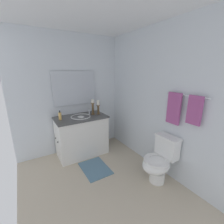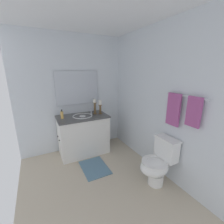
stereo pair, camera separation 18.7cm
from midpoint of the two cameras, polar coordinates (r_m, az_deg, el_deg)
The scene contains 14 objects.
floor at distance 2.53m, azimuth -4.86°, elevation -28.15°, with size 3.05×2.24×0.02m, color beige.
wall_back at distance 2.57m, azimuth 17.41°, elevation 3.42°, with size 3.05×0.04×2.45m, color silver.
wall_left at distance 3.31m, azimuth -17.36°, elevation 6.04°, with size 0.04×2.24×2.45m, color silver.
vanity_cabinet at distance 3.26m, azimuth -13.02°, elevation -8.70°, with size 0.58×1.03×0.83m.
sink_basin at distance 3.13m, azimuth -13.41°, elevation -2.44°, with size 0.40×0.40×0.24m.
mirror at distance 3.27m, azimuth -15.64°, elevation 8.69°, with size 0.02×0.90×0.69m, color silver.
candle_holder_tall at distance 3.20m, azimuth -6.92°, elevation 1.96°, with size 0.09×0.09×0.30m.
candle_holder_short at distance 3.20m, azimuth -8.98°, elevation 2.08°, with size 0.09×0.09×0.32m.
soap_bottle at distance 3.03m, azimuth -20.82°, elevation -1.42°, with size 0.06×0.06×0.18m.
toilet at distance 2.55m, azimuth 15.42°, elevation -17.48°, with size 0.39×0.54×0.75m.
towel_bar at distance 2.26m, azimuth 24.20°, elevation 5.77°, with size 0.02×0.02×0.62m, color silver.
towel_near_vanity at distance 2.37m, azimuth 20.33°, elevation 1.25°, with size 0.22×0.03×0.47m, color #A54C8C.
towel_center at distance 2.19m, azimuth 26.72°, elevation 0.54°, with size 0.19×0.03×0.39m, color #A54C8C.
bath_mat at distance 2.95m, azimuth -8.34°, elevation -20.39°, with size 0.60×0.44×0.02m, color slate.
Camera 1 is at (1.60, -0.86, 1.74)m, focal length 24.10 mm.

